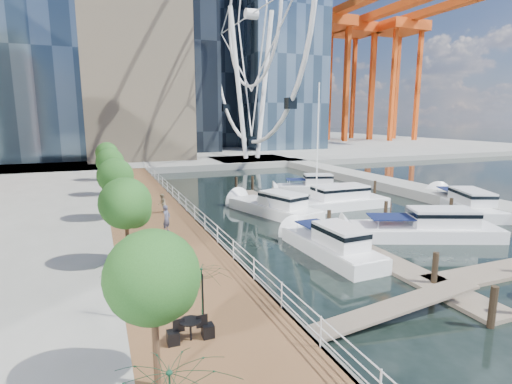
% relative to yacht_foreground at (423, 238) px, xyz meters
% --- Properties ---
extents(ground, '(520.00, 520.00, 0.00)m').
position_rel_yacht_foreground_xyz_m(ground, '(-8.73, -4.60, 0.00)').
color(ground, black).
rests_on(ground, ground).
extents(boardwalk, '(6.00, 60.00, 1.00)m').
position_rel_yacht_foreground_xyz_m(boardwalk, '(-17.73, 10.40, 0.50)').
color(boardwalk, brown).
rests_on(boardwalk, ground).
extents(seawall, '(0.25, 60.00, 1.00)m').
position_rel_yacht_foreground_xyz_m(seawall, '(-14.73, 10.40, 0.50)').
color(seawall, '#595954').
rests_on(seawall, ground).
extents(land_far, '(200.00, 114.00, 1.00)m').
position_rel_yacht_foreground_xyz_m(land_far, '(-8.73, 97.40, 0.50)').
color(land_far, gray).
rests_on(land_far, ground).
extents(breakwater, '(4.00, 60.00, 1.00)m').
position_rel_yacht_foreground_xyz_m(breakwater, '(11.27, 15.40, 0.50)').
color(breakwater, gray).
rests_on(breakwater, ground).
extents(pier, '(14.00, 12.00, 1.00)m').
position_rel_yacht_foreground_xyz_m(pier, '(5.27, 47.40, 0.50)').
color(pier, gray).
rests_on(pier, ground).
extents(railing, '(0.10, 60.00, 1.05)m').
position_rel_yacht_foreground_xyz_m(railing, '(-14.83, 10.40, 1.52)').
color(railing, white).
rests_on(railing, boardwalk).
extents(floating_docks, '(16.00, 34.00, 2.60)m').
position_rel_yacht_foreground_xyz_m(floating_docks, '(-0.76, 5.38, 0.49)').
color(floating_docks, '#6D6051').
rests_on(floating_docks, ground).
extents(ferris_wheel, '(5.80, 45.60, 47.80)m').
position_rel_yacht_foreground_xyz_m(ferris_wheel, '(5.27, 47.40, 25.92)').
color(ferris_wheel, white).
rests_on(ferris_wheel, ground).
extents(port_cranes, '(40.00, 52.00, 38.00)m').
position_rel_yacht_foreground_xyz_m(port_cranes, '(58.94, 91.07, 20.00)').
color(port_cranes, '#D84C14').
rests_on(port_cranes, ground).
extents(street_trees, '(2.60, 42.60, 4.60)m').
position_rel_yacht_foreground_xyz_m(street_trees, '(-20.13, 9.40, 4.29)').
color(street_trees, '#3F2B1C').
rests_on(street_trees, ground).
extents(cafe_tables, '(2.50, 13.70, 0.74)m').
position_rel_yacht_foreground_xyz_m(cafe_tables, '(-19.13, -6.60, 1.37)').
color(cafe_tables, black).
rests_on(cafe_tables, ground).
extents(yacht_foreground, '(11.78, 7.22, 2.15)m').
position_rel_yacht_foreground_xyz_m(yacht_foreground, '(0.00, 0.00, 0.00)').
color(yacht_foreground, white).
rests_on(yacht_foreground, ground).
extents(pedestrian_near, '(0.75, 0.79, 1.81)m').
position_rel_yacht_foreground_xyz_m(pedestrian_near, '(-17.28, 4.94, 1.91)').
color(pedestrian_near, '#4D4F67').
rests_on(pedestrian_near, boardwalk).
extents(pedestrian_mid, '(0.62, 0.78, 1.53)m').
position_rel_yacht_foreground_xyz_m(pedestrian_mid, '(-16.72, 10.45, 1.77)').
color(pedestrian_mid, '#85765C').
rests_on(pedestrian_mid, boardwalk).
extents(pedestrian_far, '(1.05, 0.93, 1.70)m').
position_rel_yacht_foreground_xyz_m(pedestrian_far, '(-18.28, 26.00, 1.85)').
color(pedestrian_far, '#2F323B').
rests_on(pedestrian_far, boardwalk).
extents(moored_yachts, '(23.65, 34.01, 11.50)m').
position_rel_yacht_foreground_xyz_m(moored_yachts, '(-0.96, 8.53, 0.00)').
color(moored_yachts, white).
rests_on(moored_yachts, ground).
extents(cafe_seating, '(5.59, 10.93, 2.66)m').
position_rel_yacht_foreground_xyz_m(cafe_seating, '(-19.77, -9.57, 2.27)').
color(cafe_seating, '#0F3722').
rests_on(cafe_seating, ground).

